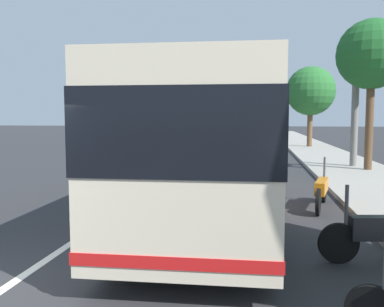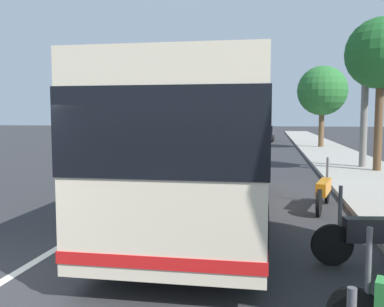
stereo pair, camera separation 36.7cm
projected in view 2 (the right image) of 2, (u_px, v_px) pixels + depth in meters
name	position (u px, v px, depth m)	size (l,w,h in m)	color
sidewalk_curb	(382.00, 184.00, 14.06)	(110.00, 3.60, 0.14)	#9E998E
lane_divider_line	(170.00, 180.00, 15.51)	(110.00, 0.16, 0.01)	silver
coach_bus	(210.00, 139.00, 9.89)	(10.43, 2.96, 3.21)	beige
motorcycle_by_tree	(378.00, 236.00, 6.47)	(0.41, 2.10, 1.28)	black
motorcycle_angled	(324.00, 191.00, 10.48)	(2.31, 0.62, 1.28)	black
car_far_distant	(265.00, 134.00, 41.08)	(4.11, 1.94, 1.55)	black
car_oncoming	(194.00, 140.00, 30.81)	(4.26, 2.06, 1.47)	silver
roadside_tree_mid_block	(381.00, 54.00, 16.81)	(2.91, 2.91, 6.45)	brown
roadside_tree_far_block	(322.00, 91.00, 31.00)	(3.74, 3.74, 6.26)	brown
utility_pole	(365.00, 101.00, 18.30)	(0.31, 0.31, 6.18)	slate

